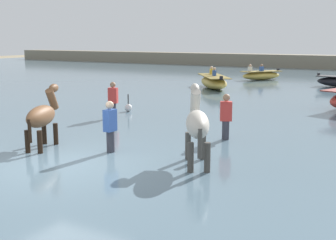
{
  "coord_description": "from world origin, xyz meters",
  "views": [
    {
      "loc": [
        6.93,
        -6.97,
        3.13
      ],
      "look_at": [
        0.77,
        3.59,
        0.85
      ],
      "focal_mm": 46.84,
      "sensor_mm": 36.0,
      "label": 1
    }
  ],
  "objects_px": {
    "boat_distant_east": "(261,75)",
    "person_spectator_far": "(226,121)",
    "horse_trailing_pinto": "(197,126)",
    "person_onlooker_right": "(110,132)",
    "channel_buoy": "(128,108)",
    "boat_distant_west": "(214,82)",
    "horse_lead_bay": "(42,118)",
    "person_wading_close": "(113,103)"
  },
  "relations": [
    {
      "from": "horse_trailing_pinto",
      "to": "person_wading_close",
      "type": "bearing_deg",
      "value": 144.09
    },
    {
      "from": "boat_distant_west",
      "to": "person_wading_close",
      "type": "xyz_separation_m",
      "value": [
        0.83,
        -10.41,
        0.16
      ]
    },
    {
      "from": "boat_distant_east",
      "to": "person_spectator_far",
      "type": "height_order",
      "value": "person_spectator_far"
    },
    {
      "from": "horse_lead_bay",
      "to": "horse_trailing_pinto",
      "type": "xyz_separation_m",
      "value": [
        4.1,
        0.63,
        0.09
      ]
    },
    {
      "from": "person_onlooker_right",
      "to": "person_spectator_far",
      "type": "bearing_deg",
      "value": 54.67
    },
    {
      "from": "person_spectator_far",
      "to": "horse_lead_bay",
      "type": "bearing_deg",
      "value": -138.8
    },
    {
      "from": "horse_lead_bay",
      "to": "boat_distant_east",
      "type": "height_order",
      "value": "horse_lead_bay"
    },
    {
      "from": "horse_trailing_pinto",
      "to": "person_wading_close",
      "type": "relative_size",
      "value": 1.28
    },
    {
      "from": "person_onlooker_right",
      "to": "channel_buoy",
      "type": "distance_m",
      "value": 6.15
    },
    {
      "from": "horse_trailing_pinto",
      "to": "person_onlooker_right",
      "type": "distance_m",
      "value": 2.36
    },
    {
      "from": "horse_lead_bay",
      "to": "channel_buoy",
      "type": "relative_size",
      "value": 2.86
    },
    {
      "from": "horse_lead_bay",
      "to": "person_onlooker_right",
      "type": "height_order",
      "value": "horse_lead_bay"
    },
    {
      "from": "horse_trailing_pinto",
      "to": "boat_distant_east",
      "type": "distance_m",
      "value": 21.24
    },
    {
      "from": "boat_distant_west",
      "to": "person_wading_close",
      "type": "distance_m",
      "value": 10.44
    },
    {
      "from": "boat_distant_west",
      "to": "person_spectator_far",
      "type": "bearing_deg",
      "value": -64.13
    },
    {
      "from": "person_onlooker_right",
      "to": "boat_distant_west",
      "type": "bearing_deg",
      "value": 104.45
    },
    {
      "from": "channel_buoy",
      "to": "person_onlooker_right",
      "type": "bearing_deg",
      "value": -58.73
    },
    {
      "from": "horse_trailing_pinto",
      "to": "person_onlooker_right",
      "type": "relative_size",
      "value": 1.28
    },
    {
      "from": "horse_trailing_pinto",
      "to": "person_spectator_far",
      "type": "height_order",
      "value": "horse_trailing_pinto"
    },
    {
      "from": "person_wading_close",
      "to": "channel_buoy",
      "type": "relative_size",
      "value": 2.42
    },
    {
      "from": "boat_distant_west",
      "to": "person_onlooker_right",
      "type": "relative_size",
      "value": 2.37
    },
    {
      "from": "person_onlooker_right",
      "to": "channel_buoy",
      "type": "xyz_separation_m",
      "value": [
        -3.19,
        5.25,
        -0.36
      ]
    },
    {
      "from": "boat_distant_west",
      "to": "person_spectator_far",
      "type": "xyz_separation_m",
      "value": [
        5.6,
        -11.55,
        0.16
      ]
    },
    {
      "from": "boat_distant_west",
      "to": "person_spectator_far",
      "type": "relative_size",
      "value": 2.37
    },
    {
      "from": "channel_buoy",
      "to": "boat_distant_east",
      "type": "bearing_deg",
      "value": 89.41
    },
    {
      "from": "person_onlooker_right",
      "to": "person_wading_close",
      "type": "xyz_separation_m",
      "value": [
        -2.85,
        3.86,
        0.0
      ]
    },
    {
      "from": "person_onlooker_right",
      "to": "person_spectator_far",
      "type": "height_order",
      "value": "same"
    },
    {
      "from": "person_onlooker_right",
      "to": "person_spectator_far",
      "type": "distance_m",
      "value": 3.33
    },
    {
      "from": "channel_buoy",
      "to": "person_spectator_far",
      "type": "bearing_deg",
      "value": -26.35
    },
    {
      "from": "horse_trailing_pinto",
      "to": "person_spectator_far",
      "type": "bearing_deg",
      "value": 98.89
    },
    {
      "from": "horse_trailing_pinto",
      "to": "boat_distant_west",
      "type": "distance_m",
      "value": 15.39
    },
    {
      "from": "horse_trailing_pinto",
      "to": "channel_buoy",
      "type": "xyz_separation_m",
      "value": [
        -5.52,
        5.14,
        -0.73
      ]
    },
    {
      "from": "person_spectator_far",
      "to": "horse_trailing_pinto",
      "type": "bearing_deg",
      "value": -81.11
    },
    {
      "from": "horse_lead_bay",
      "to": "person_spectator_far",
      "type": "height_order",
      "value": "horse_lead_bay"
    },
    {
      "from": "horse_lead_bay",
      "to": "person_wading_close",
      "type": "bearing_deg",
      "value": 103.85
    },
    {
      "from": "boat_distant_east",
      "to": "boat_distant_west",
      "type": "xyz_separation_m",
      "value": [
        -0.65,
        -6.39,
        0.05
      ]
    },
    {
      "from": "person_onlooker_right",
      "to": "channel_buoy",
      "type": "height_order",
      "value": "person_onlooker_right"
    },
    {
      "from": "boat_distant_east",
      "to": "person_onlooker_right",
      "type": "relative_size",
      "value": 1.83
    },
    {
      "from": "horse_lead_bay",
      "to": "boat_distant_west",
      "type": "relative_size",
      "value": 0.5
    },
    {
      "from": "boat_distant_east",
      "to": "horse_trailing_pinto",
      "type": "bearing_deg",
      "value": -75.38
    },
    {
      "from": "boat_distant_west",
      "to": "horse_lead_bay",
      "type": "bearing_deg",
      "value": -82.65
    },
    {
      "from": "boat_distant_west",
      "to": "channel_buoy",
      "type": "xyz_separation_m",
      "value": [
        0.49,
        -9.02,
        -0.21
      ]
    }
  ]
}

